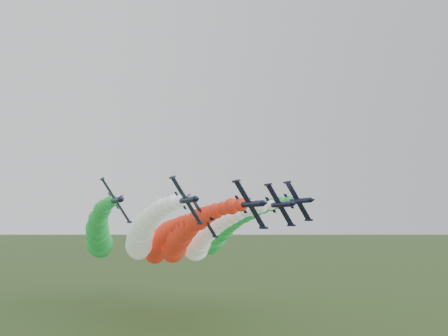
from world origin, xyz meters
The scene contains 6 objects.
jet_lead centered at (9.11, 51.91, 26.56)m, with size 16.02×84.92×22.28m.
jet_inner_left centered at (-1.48, 58.23, 27.40)m, with size 15.92×84.82×22.19m.
jet_inner_right centered at (21.18, 62.79, 26.20)m, with size 16.81×85.71×23.07m.
jet_outer_left centered at (-12.49, 71.35, 27.23)m, with size 16.07×84.97×22.33m.
jet_outer_right centered at (28.64, 65.91, 27.70)m, with size 16.23×85.13×22.50m.
jet_trail centered at (9.72, 77.32, 23.90)m, with size 16.07×84.97×22.34m.
Camera 1 is at (-34.73, -76.57, 32.08)m, focal length 35.00 mm.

